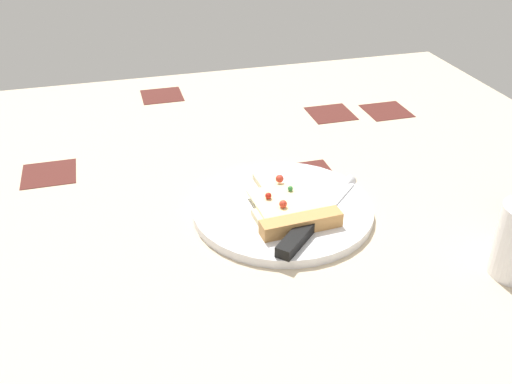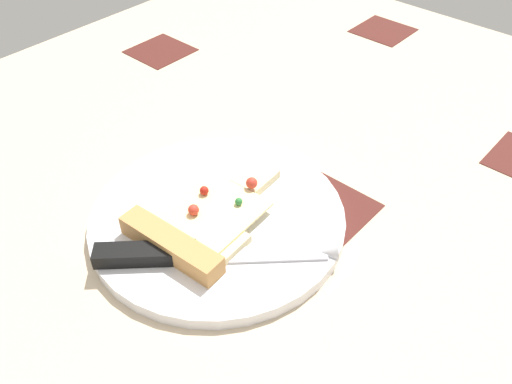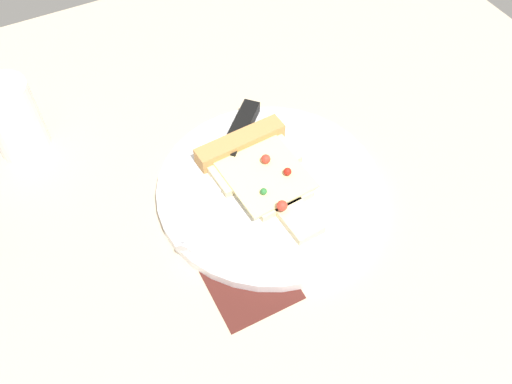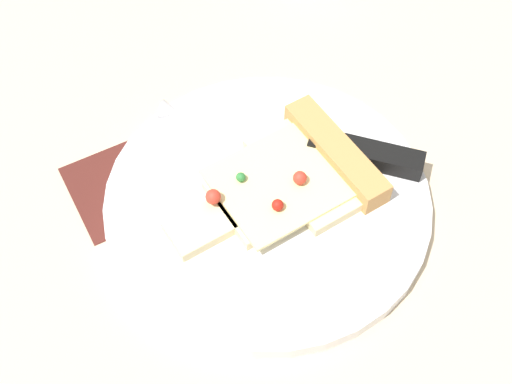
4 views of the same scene
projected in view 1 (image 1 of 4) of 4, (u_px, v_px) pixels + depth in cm
name	position (u px, v px, depth cm)	size (l,w,h in cm)	color
ground_plane	(298.00, 190.00, 95.96)	(115.84, 115.84, 3.00)	#C6B293
plate	(283.00, 209.00, 86.83)	(27.61, 27.61, 1.41)	silver
pizza_slice	(289.00, 209.00, 83.98)	(17.89, 12.15, 2.58)	beige
knife	(313.00, 221.00, 81.68)	(18.24, 18.67, 2.45)	silver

